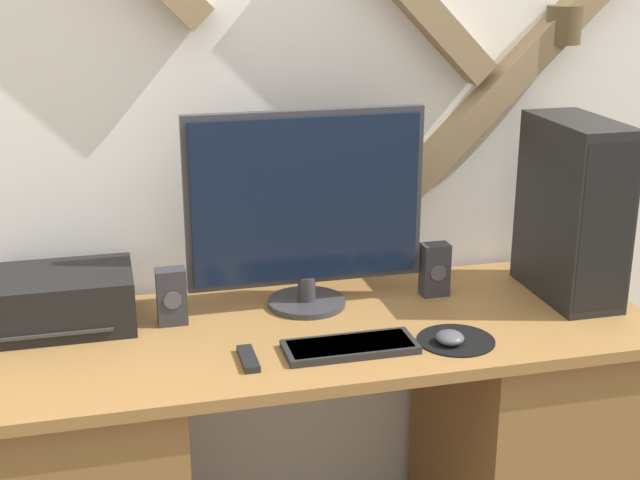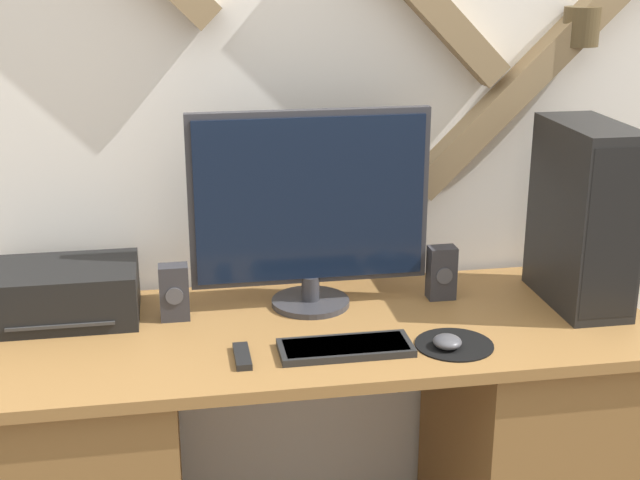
% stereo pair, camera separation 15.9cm
% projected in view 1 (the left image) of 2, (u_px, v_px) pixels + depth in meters
% --- Properties ---
extents(wall_back, '(6.40, 0.15, 2.70)m').
position_uv_depth(wall_back, '(287.00, 81.00, 2.46)').
color(wall_back, white).
rests_on(wall_back, ground_plane).
extents(desk, '(1.74, 0.66, 0.79)m').
position_uv_depth(desk, '(319.00, 455.00, 2.41)').
color(desk, olive).
rests_on(desk, ground_plane).
extents(monitor, '(0.64, 0.21, 0.53)m').
position_uv_depth(monitor, '(306.00, 206.00, 2.34)').
color(monitor, '#333338').
rests_on(monitor, desk).
extents(keyboard, '(0.32, 0.13, 0.02)m').
position_uv_depth(keyboard, '(350.00, 346.00, 2.15)').
color(keyboard, black).
rests_on(keyboard, desk).
extents(mousepad, '(0.19, 0.19, 0.00)m').
position_uv_depth(mousepad, '(456.00, 340.00, 2.21)').
color(mousepad, black).
rests_on(mousepad, desk).
extents(mouse, '(0.07, 0.07, 0.03)m').
position_uv_depth(mouse, '(450.00, 338.00, 2.18)').
color(mouse, '#4C4C51').
rests_on(mouse, mousepad).
extents(computer_tower, '(0.17, 0.35, 0.50)m').
position_uv_depth(computer_tower, '(573.00, 210.00, 2.42)').
color(computer_tower, black).
rests_on(computer_tower, desk).
extents(printer, '(0.38, 0.26, 0.14)m').
position_uv_depth(printer, '(58.00, 301.00, 2.27)').
color(printer, black).
rests_on(printer, desk).
extents(speaker_left, '(0.08, 0.06, 0.15)m').
position_uv_depth(speaker_left, '(172.00, 296.00, 2.29)').
color(speaker_left, '#2D2D33').
rests_on(speaker_left, desk).
extents(speaker_right, '(0.08, 0.06, 0.15)m').
position_uv_depth(speaker_right, '(435.00, 270.00, 2.48)').
color(speaker_right, '#2D2D33').
rests_on(speaker_right, desk).
extents(remote_control, '(0.04, 0.13, 0.02)m').
position_uv_depth(remote_control, '(248.00, 359.00, 2.09)').
color(remote_control, black).
rests_on(remote_control, desk).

